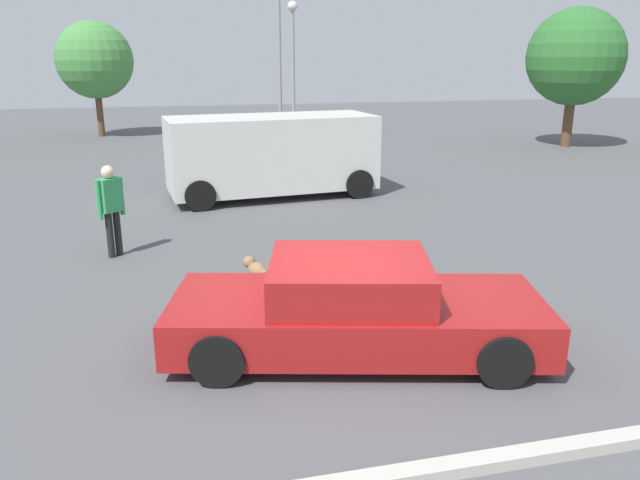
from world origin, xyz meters
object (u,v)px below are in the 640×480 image
object	(u,v)px
sedan_foreground	(355,309)
light_post_mid	(293,45)
pedestrian	(111,203)
light_post_near	(279,40)
dog	(255,269)
van_white	(272,153)

from	to	relation	value
sedan_foreground	light_post_mid	distance (m)	21.38
pedestrian	light_post_near	world-z (taller)	light_post_near
sedan_foreground	dog	xyz separation A→B (m)	(-0.91, 2.69, -0.31)
dog	light_post_near	bearing A→B (deg)	-31.95
dog	van_white	bearing A→B (deg)	-32.04
light_post_near	light_post_mid	world-z (taller)	light_post_near
van_white	light_post_mid	distance (m)	12.39
sedan_foreground	light_post_near	bearing A→B (deg)	97.16
van_white	pedestrian	distance (m)	5.75
van_white	light_post_near	xyz separation A→B (m)	(1.55, 7.54, 3.02)
van_white	pedestrian	bearing A→B (deg)	-136.29
dog	van_white	distance (m)	6.65
sedan_foreground	light_post_near	xyz separation A→B (m)	(2.00, 16.68, 3.60)
dog	light_post_mid	world-z (taller)	light_post_mid
van_white	light_post_near	bearing A→B (deg)	72.42
sedan_foreground	van_white	xyz separation A→B (m)	(0.44, 9.14, 0.58)
light_post_mid	dog	bearing A→B (deg)	-103.16
pedestrian	light_post_near	xyz separation A→B (m)	(5.28, 11.92, 3.14)
sedan_foreground	van_white	distance (m)	9.17
dog	sedan_foreground	bearing A→B (deg)	178.39
light_post_mid	pedestrian	bearing A→B (deg)	-112.37
pedestrian	dog	bearing A→B (deg)	-170.97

